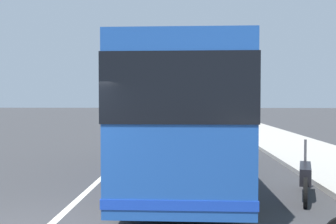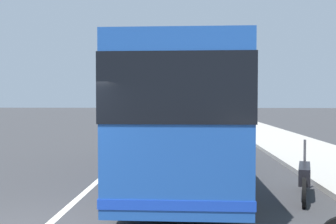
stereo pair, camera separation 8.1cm
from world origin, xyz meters
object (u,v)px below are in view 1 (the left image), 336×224
object	(u,v)px
car_far_distant	(147,112)
car_behind_bus	(185,110)
motorcycle_far_end	(305,177)
car_side_street	(192,119)
coach_bus	(182,110)
car_oncoming	(186,112)

from	to	relation	value
car_far_distant	car_behind_bus	bearing A→B (deg)	158.64
motorcycle_far_end	car_behind_bus	world-z (taller)	car_behind_bus
car_far_distant	car_side_street	size ratio (longest dim) A/B	0.94
coach_bus	motorcycle_far_end	xyz separation A→B (m)	(-2.14, -2.82, -1.45)
coach_bus	motorcycle_far_end	bearing A→B (deg)	-127.34
motorcycle_far_end	car_far_distant	xyz separation A→B (m)	(38.92, 7.66, 0.24)
motorcycle_far_end	car_side_street	distance (m)	21.55
car_far_distant	car_oncoming	world-z (taller)	car_far_distant
coach_bus	car_oncoming	size ratio (longest dim) A/B	2.21
coach_bus	motorcycle_far_end	distance (m)	3.83
coach_bus	car_oncoming	xyz separation A→B (m)	(40.05, -0.12, -1.21)
car_oncoming	car_behind_bus	world-z (taller)	car_oncoming
coach_bus	motorcycle_far_end	size ratio (longest dim) A/B	4.65
motorcycle_far_end	car_far_distant	world-z (taller)	car_far_distant
coach_bus	car_oncoming	world-z (taller)	coach_bus
coach_bus	car_far_distant	xyz separation A→B (m)	(36.78, 4.84, -1.21)
car_side_street	car_behind_bus	size ratio (longest dim) A/B	1.14
motorcycle_far_end	car_far_distant	distance (m)	39.67
car_oncoming	motorcycle_far_end	bearing A→B (deg)	-179.69
coach_bus	car_behind_bus	world-z (taller)	coach_bus
car_far_distant	car_oncoming	size ratio (longest dim) A/B	0.97
car_far_distant	coach_bus	bearing A→B (deg)	7.70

